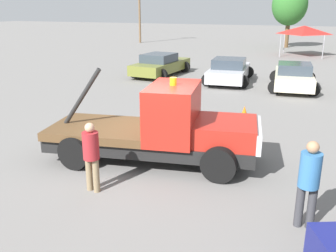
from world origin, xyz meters
name	(u,v)px	position (x,y,z in m)	size (l,w,h in m)	color
ground_plane	(151,160)	(0.00, 0.00, 0.00)	(160.00, 160.00, 0.00)	slate
tow_truck	(163,129)	(0.34, 0.06, 0.92)	(5.90, 2.90, 2.51)	black
person_near_truck	(309,179)	(4.08, -1.88, 1.01)	(0.39, 0.39, 1.75)	#38383D
person_at_hood	(91,152)	(-0.49, -2.13, 0.95)	(0.36, 0.36, 1.64)	#847051
parked_car_olive	(161,65)	(-5.02, 12.42, 0.65)	(2.69, 4.91, 1.34)	olive
parked_car_silver	(229,71)	(-0.61, 11.83, 0.65)	(2.78, 4.75, 1.34)	#B7B7BC
parked_car_cream	(294,76)	(2.87, 11.26, 0.65)	(2.70, 4.58, 1.34)	beige
canopy_tent_red	(304,30)	(2.49, 25.84, 2.16)	(3.41, 3.41, 2.52)	#9E9EA3
tree_center	(290,5)	(0.58, 32.43, 4.19)	(3.50, 3.50, 6.25)	brown
traffic_cone	(244,114)	(1.64, 4.74, 0.25)	(0.40, 0.40, 0.55)	black
utility_pole	(139,0)	(-15.76, 31.52, 4.73)	(2.20, 0.24, 8.93)	brown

